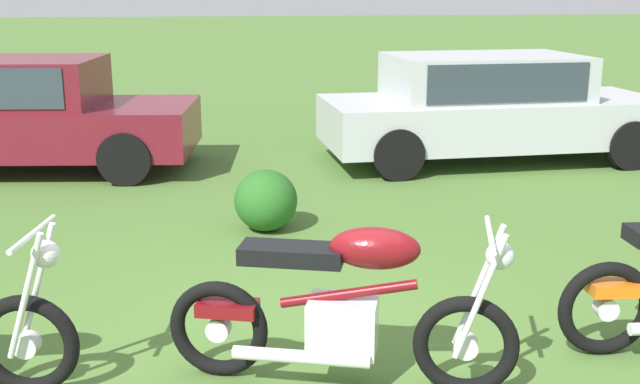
{
  "coord_description": "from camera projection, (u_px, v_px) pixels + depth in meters",
  "views": [
    {
      "loc": [
        -0.61,
        -4.27,
        2.3
      ],
      "look_at": [
        0.27,
        1.68,
        0.7
      ],
      "focal_mm": 43.37,
      "sensor_mm": 36.0,
      "label": 1
    }
  ],
  "objects": [
    {
      "name": "ground_plane",
      "position": [
        317.0,
        372.0,
        4.76
      ],
      "size": [
        120.0,
        120.0,
        0.0
      ],
      "primitive_type": "plane",
      "color": "#476B2D"
    },
    {
      "name": "motorcycle_maroon",
      "position": [
        344.0,
        308.0,
        4.48
      ],
      "size": [
        2.01,
        0.91,
        1.02
      ],
      "rotation": [
        0.0,
        0.0,
        -0.3
      ],
      "color": "black",
      "rests_on": "ground"
    },
    {
      "name": "car_burgundy",
      "position": [
        6.0,
        108.0,
        9.83
      ],
      "size": [
        4.77,
        2.32,
        1.43
      ],
      "rotation": [
        0.0,
        0.0,
        -0.12
      ],
      "color": "maroon",
      "rests_on": "ground"
    },
    {
      "name": "car_silver",
      "position": [
        488.0,
        102.0,
        10.36
      ],
      "size": [
        4.58,
        2.02,
        1.43
      ],
      "rotation": [
        0.0,
        0.0,
        0.04
      ],
      "color": "#B2B5BA",
      "rests_on": "ground"
    },
    {
      "name": "shrub_low",
      "position": [
        266.0,
        200.0,
        7.47
      ],
      "size": [
        0.61,
        0.65,
        0.6
      ],
      "color": "#235B1E",
      "rests_on": "ground"
    }
  ]
}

